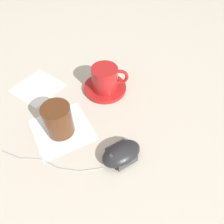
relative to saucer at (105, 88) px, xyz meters
The scene contains 8 objects.
ground_plane 0.12m from the saucer, 122.13° to the right, with size 3.00×3.00×0.00m, color #B2A899.
saucer is the anchor object (origin of this frame).
coffee_cup 0.04m from the saucer, 72.53° to the right, with size 0.11×0.08×0.07m.
computer_mouse 0.25m from the saucer, 95.32° to the right, with size 0.11×0.09×0.04m.
mouse_cable 0.29m from the saucer, 131.93° to the right, with size 0.23×0.12×0.00m.
napkin_under_glass 0.20m from the saucer, 140.96° to the right, with size 0.15×0.15×0.00m, color white.
drinking_glass 0.20m from the saucer, 140.69° to the right, with size 0.07×0.07×0.09m, color #4C2814.
napkin_spare 0.22m from the saucer, 162.68° to the left, with size 0.13×0.13×0.00m, color white.
Camera 1 is at (-0.05, -0.40, 0.48)m, focal length 35.00 mm.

